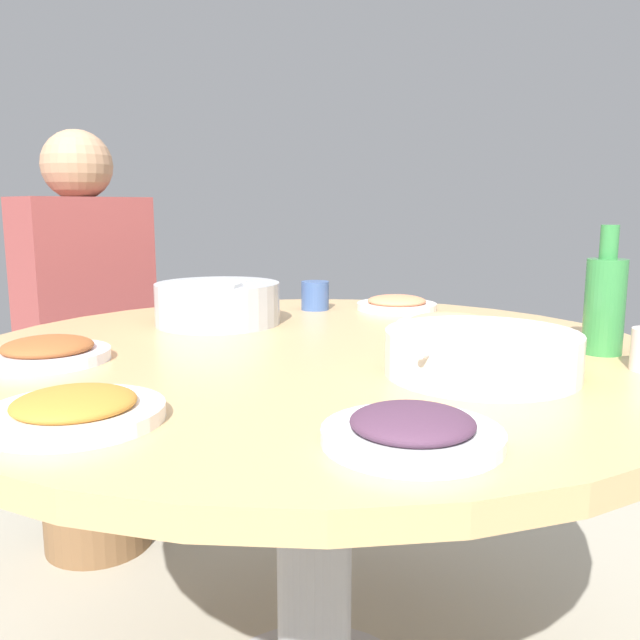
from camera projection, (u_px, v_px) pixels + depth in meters
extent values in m
cylinder|color=#99999E|center=(314.00, 538.00, 1.27)|extent=(0.15, 0.15, 0.68)
cylinder|color=tan|center=(314.00, 358.00, 1.21)|extent=(1.30, 1.30, 0.04)
cylinder|color=#B2B5BA|center=(218.00, 303.00, 1.45)|extent=(0.27, 0.27, 0.09)
ellipsoid|color=white|center=(218.00, 301.00, 1.45)|extent=(0.22, 0.22, 0.10)
cube|color=white|center=(204.00, 285.00, 1.37)|extent=(0.15, 0.14, 0.01)
cylinder|color=silver|center=(481.00, 353.00, 1.01)|extent=(0.30, 0.30, 0.07)
cylinder|color=black|center=(481.00, 357.00, 1.01)|extent=(0.26, 0.26, 0.05)
cylinder|color=silver|center=(482.00, 338.00, 1.00)|extent=(0.07, 0.32, 0.01)
cylinder|color=white|center=(75.00, 415.00, 0.79)|extent=(0.21, 0.21, 0.02)
ellipsoid|color=#BD792B|center=(74.00, 403.00, 0.79)|extent=(0.15, 0.15, 0.03)
cylinder|color=white|center=(48.00, 356.00, 1.11)|extent=(0.20, 0.20, 0.02)
ellipsoid|color=#955027|center=(47.00, 347.00, 1.10)|extent=(0.15, 0.15, 0.03)
cylinder|color=silver|center=(450.00, 327.00, 1.36)|extent=(0.22, 0.22, 0.02)
ellipsoid|color=#DEB970|center=(450.00, 321.00, 1.36)|extent=(0.17, 0.17, 0.03)
cylinder|color=silver|center=(397.00, 306.00, 1.66)|extent=(0.20, 0.20, 0.02)
ellipsoid|color=#E18057|center=(397.00, 301.00, 1.66)|extent=(0.15, 0.15, 0.03)
cylinder|color=white|center=(412.00, 436.00, 0.72)|extent=(0.20, 0.20, 0.02)
ellipsoid|color=#4E2F45|center=(412.00, 422.00, 0.72)|extent=(0.14, 0.14, 0.03)
cylinder|color=#34823F|center=(604.00, 307.00, 1.15)|extent=(0.07, 0.07, 0.17)
cylinder|color=#34823F|center=(609.00, 242.00, 1.13)|extent=(0.03, 0.03, 0.06)
cylinder|color=#39558F|center=(315.00, 296.00, 1.65)|extent=(0.07, 0.07, 0.07)
cylinder|color=brown|center=(96.00, 474.00, 1.94)|extent=(0.31, 0.31, 0.44)
cube|color=#2D333D|center=(90.00, 381.00, 1.89)|extent=(0.39, 0.37, 0.12)
cube|color=brown|center=(84.00, 281.00, 1.85)|extent=(0.25, 0.37, 0.46)
sphere|color=#A57C5E|center=(77.00, 165.00, 1.79)|extent=(0.19, 0.19, 0.19)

